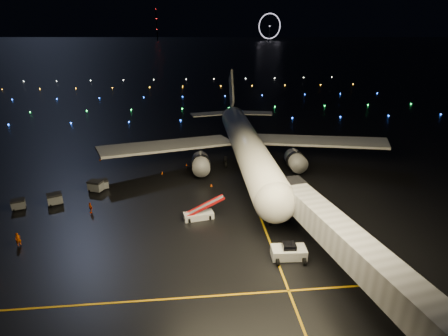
{
  "coord_description": "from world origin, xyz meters",
  "views": [
    {
      "loc": [
        2.61,
        -37.8,
        25.15
      ],
      "look_at": [
        7.44,
        12.0,
        5.0
      ],
      "focal_mm": 28.0,
      "sensor_mm": 36.0,
      "label": 1
    }
  ],
  "objects_px": {
    "belt_loader": "(198,209)",
    "baggage_cart_3": "(18,204)",
    "crew_a": "(18,239)",
    "baggage_cart_1": "(55,199)",
    "baggage_cart_2": "(96,186)",
    "airliner": "(245,125)",
    "pushback_tug": "(289,251)",
    "baggage_cart_0": "(102,184)",
    "crew_c": "(90,208)"
  },
  "relations": [
    {
      "from": "pushback_tug",
      "to": "crew_c",
      "type": "height_order",
      "value": "pushback_tug"
    },
    {
      "from": "baggage_cart_0",
      "to": "crew_a",
      "type": "bearing_deg",
      "value": -134.7
    },
    {
      "from": "crew_a",
      "to": "baggage_cart_1",
      "type": "distance_m",
      "value": 10.9
    },
    {
      "from": "airliner",
      "to": "baggage_cart_1",
      "type": "height_order",
      "value": "airliner"
    },
    {
      "from": "pushback_tug",
      "to": "baggage_cart_2",
      "type": "bearing_deg",
      "value": 145.64
    },
    {
      "from": "belt_loader",
      "to": "baggage_cart_1",
      "type": "height_order",
      "value": "belt_loader"
    },
    {
      "from": "crew_a",
      "to": "baggage_cart_2",
      "type": "height_order",
      "value": "baggage_cart_2"
    },
    {
      "from": "belt_loader",
      "to": "baggage_cart_3",
      "type": "xyz_separation_m",
      "value": [
        -26.58,
        5.38,
        -0.7
      ]
    },
    {
      "from": "baggage_cart_1",
      "to": "baggage_cart_3",
      "type": "distance_m",
      "value": 4.99
    },
    {
      "from": "pushback_tug",
      "to": "baggage_cart_1",
      "type": "relative_size",
      "value": 1.93
    },
    {
      "from": "baggage_cart_1",
      "to": "baggage_cart_3",
      "type": "xyz_separation_m",
      "value": [
        -4.87,
        -1.08,
        -0.11
      ]
    },
    {
      "from": "crew_a",
      "to": "baggage_cart_2",
      "type": "xyz_separation_m",
      "value": [
        5.83,
        14.94,
        0.07
      ]
    },
    {
      "from": "crew_a",
      "to": "baggage_cart_3",
      "type": "relative_size",
      "value": 0.94
    },
    {
      "from": "baggage_cart_0",
      "to": "baggage_cart_1",
      "type": "xyz_separation_m",
      "value": [
        -5.94,
        -4.91,
        0.07
      ]
    },
    {
      "from": "pushback_tug",
      "to": "baggage_cart_1",
      "type": "bearing_deg",
      "value": 155.8
    },
    {
      "from": "airliner",
      "to": "pushback_tug",
      "type": "xyz_separation_m",
      "value": [
        0.59,
        -31.31,
        -6.87
      ]
    },
    {
      "from": "airliner",
      "to": "belt_loader",
      "type": "relative_size",
      "value": 9.07
    },
    {
      "from": "crew_c",
      "to": "baggage_cart_2",
      "type": "bearing_deg",
      "value": 140.88
    },
    {
      "from": "pushback_tug",
      "to": "baggage_cart_3",
      "type": "xyz_separation_m",
      "value": [
        -36.83,
        15.49,
        -0.18
      ]
    },
    {
      "from": "airliner",
      "to": "baggage_cart_2",
      "type": "bearing_deg",
      "value": -157.77
    },
    {
      "from": "airliner",
      "to": "pushback_tug",
      "type": "relative_size",
      "value": 13.78
    },
    {
      "from": "baggage_cart_1",
      "to": "airliner",
      "type": "bearing_deg",
      "value": 0.76
    },
    {
      "from": "airliner",
      "to": "crew_c",
      "type": "distance_m",
      "value": 31.81
    },
    {
      "from": "baggage_cart_2",
      "to": "pushback_tug",
      "type": "bearing_deg",
      "value": -16.36
    },
    {
      "from": "baggage_cart_2",
      "to": "baggage_cart_3",
      "type": "xyz_separation_m",
      "value": [
        -10.01,
        -5.13,
        -0.16
      ]
    },
    {
      "from": "baggage_cart_3",
      "to": "belt_loader",
      "type": "bearing_deg",
      "value": -31.29
    },
    {
      "from": "baggage_cart_3",
      "to": "baggage_cart_1",
      "type": "bearing_deg",
      "value": -7.37
    },
    {
      "from": "pushback_tug",
      "to": "baggage_cart_1",
      "type": "distance_m",
      "value": 36.0
    },
    {
      "from": "baggage_cart_2",
      "to": "baggage_cart_3",
      "type": "relative_size",
      "value": 1.21
    },
    {
      "from": "airliner",
      "to": "baggage_cart_2",
      "type": "distance_m",
      "value": 29.15
    },
    {
      "from": "crew_a",
      "to": "baggage_cart_3",
      "type": "xyz_separation_m",
      "value": [
        -4.19,
        9.8,
        -0.09
      ]
    },
    {
      "from": "crew_a",
      "to": "pushback_tug",
      "type": "bearing_deg",
      "value": -45.56
    },
    {
      "from": "baggage_cart_1",
      "to": "baggage_cart_2",
      "type": "distance_m",
      "value": 6.55
    },
    {
      "from": "crew_c",
      "to": "baggage_cart_1",
      "type": "distance_m",
      "value": 6.88
    },
    {
      "from": "crew_c",
      "to": "baggage_cart_0",
      "type": "distance_m",
      "value": 8.14
    },
    {
      "from": "crew_a",
      "to": "baggage_cart_1",
      "type": "height_order",
      "value": "baggage_cart_1"
    },
    {
      "from": "baggage_cart_0",
      "to": "belt_loader",
      "type": "bearing_deg",
      "value": -57.73
    },
    {
      "from": "baggage_cart_1",
      "to": "pushback_tug",
      "type": "bearing_deg",
      "value": -51.81
    },
    {
      "from": "crew_c",
      "to": "baggage_cart_2",
      "type": "xyz_separation_m",
      "value": [
        -0.93,
        7.28,
        0.13
      ]
    },
    {
      "from": "baggage_cart_1",
      "to": "baggage_cart_2",
      "type": "relative_size",
      "value": 0.94
    },
    {
      "from": "baggage_cart_2",
      "to": "baggage_cart_1",
      "type": "bearing_deg",
      "value": -120.56
    },
    {
      "from": "crew_a",
      "to": "baggage_cart_2",
      "type": "relative_size",
      "value": 0.78
    },
    {
      "from": "pushback_tug",
      "to": "baggage_cart_0",
      "type": "bearing_deg",
      "value": 143.66
    },
    {
      "from": "baggage_cart_2",
      "to": "crew_c",
      "type": "bearing_deg",
      "value": -61.52
    },
    {
      "from": "belt_loader",
      "to": "baggage_cart_3",
      "type": "height_order",
      "value": "belt_loader"
    },
    {
      "from": "baggage_cart_3",
      "to": "crew_a",
      "type": "bearing_deg",
      "value": -86.72
    },
    {
      "from": "pushback_tug",
      "to": "baggage_cart_3",
      "type": "bearing_deg",
      "value": 160.39
    },
    {
      "from": "crew_a",
      "to": "crew_c",
      "type": "distance_m",
      "value": 10.21
    },
    {
      "from": "pushback_tug",
      "to": "crew_a",
      "type": "height_order",
      "value": "pushback_tug"
    },
    {
      "from": "airliner",
      "to": "belt_loader",
      "type": "distance_m",
      "value": 24.14
    }
  ]
}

